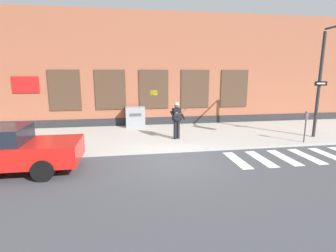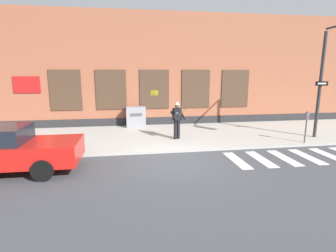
{
  "view_description": "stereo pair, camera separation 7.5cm",
  "coord_description": "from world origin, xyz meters",
  "px_view_note": "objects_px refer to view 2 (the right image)",
  "views": [
    {
      "loc": [
        -1.71,
        -9.04,
        3.21
      ],
      "look_at": [
        0.0,
        1.31,
        1.06
      ],
      "focal_mm": 28.0,
      "sensor_mm": 36.0,
      "label": 1
    },
    {
      "loc": [
        -1.63,
        -9.05,
        3.21
      ],
      "look_at": [
        0.0,
        1.31,
        1.06
      ],
      "focal_mm": 28.0,
      "sensor_mm": 36.0,
      "label": 2
    }
  ],
  "objects_px": {
    "red_car": "(4,150)",
    "utility_box": "(136,117)",
    "parking_meter": "(307,122)",
    "busker": "(177,118)"
  },
  "relations": [
    {
      "from": "red_car",
      "to": "parking_meter",
      "type": "xyz_separation_m",
      "value": [
        11.83,
        1.52,
        0.28
      ]
    },
    {
      "from": "busker",
      "to": "parking_meter",
      "type": "bearing_deg",
      "value": -15.54
    },
    {
      "from": "red_car",
      "to": "parking_meter",
      "type": "height_order",
      "value": "parking_meter"
    },
    {
      "from": "red_car",
      "to": "utility_box",
      "type": "xyz_separation_m",
      "value": [
        4.44,
        6.29,
        -0.08
      ]
    },
    {
      "from": "busker",
      "to": "utility_box",
      "type": "bearing_deg",
      "value": 119.43
    },
    {
      "from": "red_car",
      "to": "busker",
      "type": "height_order",
      "value": "busker"
    },
    {
      "from": "red_car",
      "to": "utility_box",
      "type": "relative_size",
      "value": 3.96
    },
    {
      "from": "parking_meter",
      "to": "busker",
      "type": "bearing_deg",
      "value": 164.46
    },
    {
      "from": "red_car",
      "to": "busker",
      "type": "relative_size",
      "value": 2.65
    },
    {
      "from": "utility_box",
      "to": "red_car",
      "type": "bearing_deg",
      "value": -125.23
    }
  ]
}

